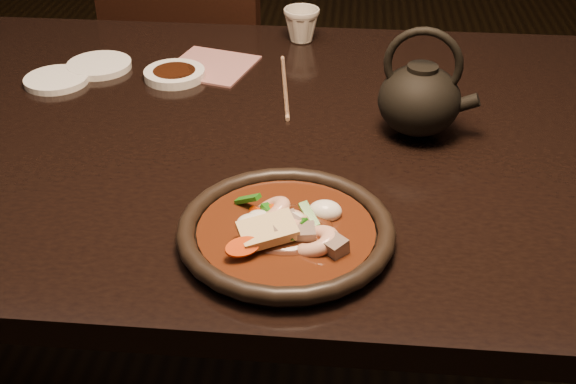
# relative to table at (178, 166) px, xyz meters

# --- Properties ---
(table) EXTENTS (1.60, 0.90, 0.75)m
(table) POSITION_rel_table_xyz_m (0.00, 0.00, 0.00)
(table) COLOR black
(table) RESTS_ON floor
(chair) EXTENTS (0.51, 0.51, 0.90)m
(chair) POSITION_rel_table_xyz_m (-0.11, 0.71, -0.18)
(chair) COLOR black
(chair) RESTS_ON floor
(plate) EXTENTS (0.27, 0.27, 0.03)m
(plate) POSITION_rel_table_xyz_m (0.21, -0.28, 0.09)
(plate) COLOR black
(plate) RESTS_ON table
(stirfry) EXTENTS (0.15, 0.14, 0.05)m
(stirfry) POSITION_rel_table_xyz_m (0.21, -0.28, 0.10)
(stirfry) COLOR #3D190B
(stirfry) RESTS_ON plate
(soy_dish) EXTENTS (0.11, 0.11, 0.02)m
(soy_dish) POSITION_rel_table_xyz_m (-0.04, 0.17, 0.08)
(soy_dish) COLOR white
(soy_dish) RESTS_ON table
(saucer_left) EXTENTS (0.11, 0.11, 0.01)m
(saucer_left) POSITION_rel_table_xyz_m (-0.24, 0.14, 0.08)
(saucer_left) COLOR white
(saucer_left) RESTS_ON table
(saucer_right) EXTENTS (0.12, 0.12, 0.01)m
(saucer_right) POSITION_rel_table_xyz_m (-0.19, 0.20, 0.08)
(saucer_right) COLOR white
(saucer_right) RESTS_ON table
(tea_cup) EXTENTS (0.09, 0.09, 0.07)m
(tea_cup) POSITION_rel_table_xyz_m (0.17, 0.37, 0.11)
(tea_cup) COLOR beige
(tea_cup) RESTS_ON table
(chopsticks) EXTENTS (0.04, 0.25, 0.01)m
(chopsticks) POSITION_rel_table_xyz_m (0.16, 0.15, 0.08)
(chopsticks) COLOR tan
(chopsticks) RESTS_ON table
(napkin) EXTENTS (0.18, 0.18, 0.00)m
(napkin) POSITION_rel_table_xyz_m (0.02, 0.23, 0.08)
(napkin) COLOR #A16563
(napkin) RESTS_ON table
(teapot) EXTENTS (0.15, 0.13, 0.17)m
(teapot) POSITION_rel_table_xyz_m (0.38, 0.01, 0.14)
(teapot) COLOR black
(teapot) RESTS_ON table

